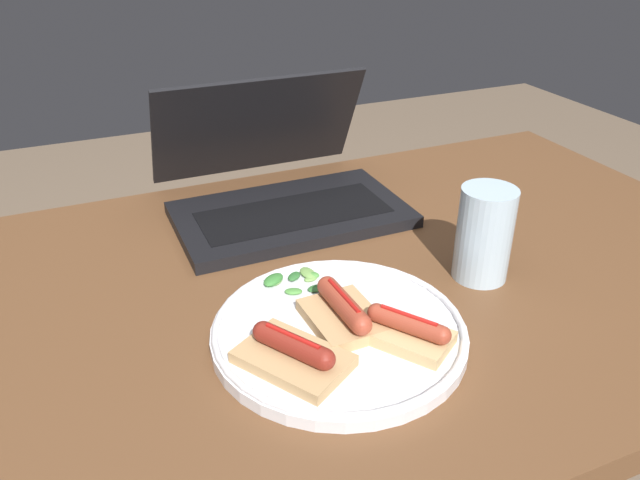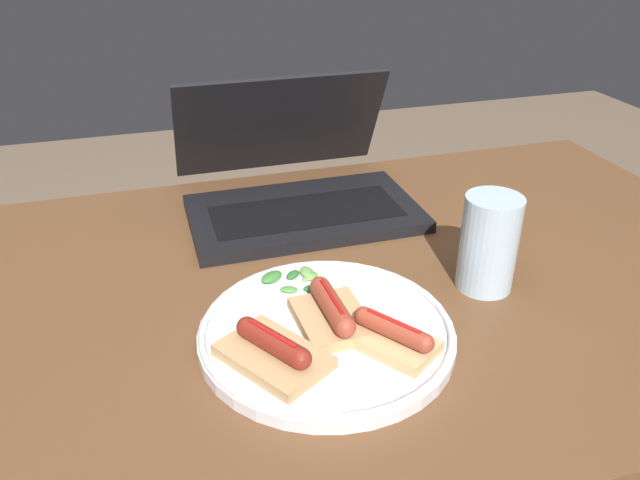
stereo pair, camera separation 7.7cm
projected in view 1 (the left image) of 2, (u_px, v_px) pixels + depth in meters
The scene contains 8 objects.
desk at pixel (286, 335), 0.81m from camera, with size 1.37×0.73×0.77m.
laptop at pixel (281, 188), 0.97m from camera, with size 0.34×0.29×0.19m.
plate at pixel (339, 331), 0.69m from camera, with size 0.28×0.28×0.02m.
sausage_toast_left at pixel (343, 312), 0.69m from camera, with size 0.08×0.10×0.04m.
sausage_toast_middle at pixel (408, 331), 0.66m from camera, with size 0.10×0.11×0.04m.
sausage_toast_right at pixel (293, 354), 0.63m from camera, with size 0.12×0.13×0.04m.
salad_pile at pixel (293, 279), 0.77m from camera, with size 0.08×0.06×0.01m.
drinking_glass at pixel (484, 234), 0.78m from camera, with size 0.07×0.07×0.12m.
Camera 1 is at (-0.22, -0.62, 1.20)m, focal length 35.00 mm.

